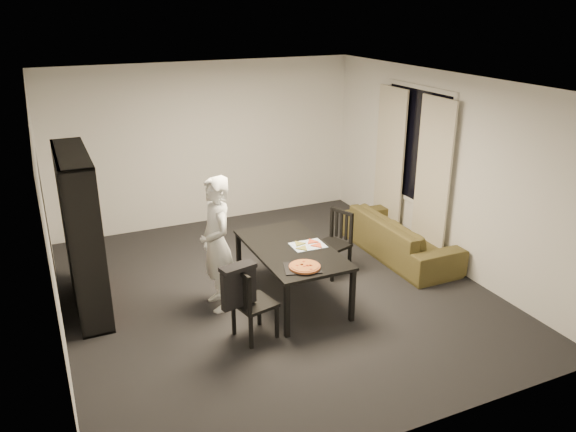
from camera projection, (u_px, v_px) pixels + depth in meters
name	position (u px, v px, depth m)	size (l,w,h in m)	color
room	(274.00, 194.00, 6.65)	(5.01, 5.51, 2.61)	black
window_pane	(417.00, 146.00, 8.05)	(0.02, 1.40, 1.60)	black
window_frame	(416.00, 146.00, 8.04)	(0.03, 1.52, 1.72)	white
curtain_left	(432.00, 180.00, 7.70)	(0.03, 0.70, 2.25)	beige
curtain_right	(389.00, 161.00, 8.58)	(0.03, 0.70, 2.25)	beige
bookshelf	(82.00, 233.00, 6.45)	(0.35, 1.50, 1.90)	black
dining_table	(291.00, 252.00, 6.74)	(0.90, 1.62, 0.68)	black
chair_left	(248.00, 299.00, 5.95)	(0.47, 0.47, 0.85)	black
chair_right	(336.00, 238.00, 7.48)	(0.51, 0.51, 0.86)	black
draped_jacket	(238.00, 284.00, 5.81)	(0.40, 0.25, 0.47)	black
person	(217.00, 244.00, 6.49)	(0.59, 0.39, 1.62)	white
baking_tray	(302.00, 268.00, 6.20)	(0.40, 0.32, 0.01)	black
pepperoni_pizza	(305.00, 267.00, 6.18)	(0.35, 0.35, 0.03)	#A1542E
kitchen_towel	(308.00, 245.00, 6.78)	(0.40, 0.30, 0.01)	white
pizza_slices	(307.00, 245.00, 6.77)	(0.37, 0.31, 0.01)	#BA823A
sofa	(400.00, 236.00, 8.04)	(2.00, 0.78, 0.58)	#3F3519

